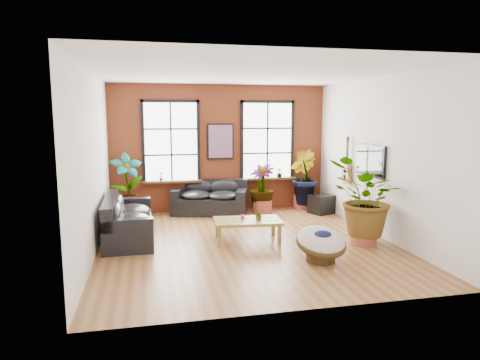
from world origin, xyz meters
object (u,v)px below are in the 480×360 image
object	(u,v)px
papasan_chair	(321,243)
sofa_left	(126,220)
coffee_table	(247,222)
sofa_back	(210,198)

from	to	relation	value
papasan_chair	sofa_left	bearing A→B (deg)	145.51
coffee_table	papasan_chair	size ratio (longest dim) A/B	1.52
sofa_left	sofa_back	bearing A→B (deg)	-46.66
sofa_back	sofa_left	size ratio (longest dim) A/B	0.92
sofa_left	coffee_table	size ratio (longest dim) A/B	1.60
sofa_back	coffee_table	world-z (taller)	sofa_back
sofa_back	coffee_table	bearing A→B (deg)	-64.07
sofa_left	papasan_chair	bearing A→B (deg)	-123.18
sofa_left	papasan_chair	world-z (taller)	sofa_left
papasan_chair	sofa_back	bearing A→B (deg)	105.64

